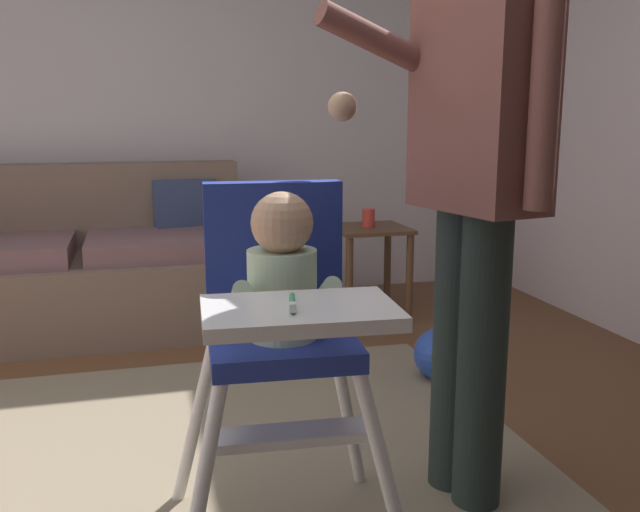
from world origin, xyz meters
The scene contains 7 objects.
wall_far centered at (0.00, 2.43, 1.27)m, with size 5.50×0.06×2.55m, color silver.
couch centered at (-0.33, 1.91, 0.33)m, with size 1.74×0.86×0.86m.
high_chair centered at (0.29, -0.25, 0.66)m, with size 0.65×0.76×0.96m.
adult_standing centered at (0.86, -0.14, 0.92)m, with size 0.58×0.50×1.63m.
toy_ball centered at (1.19, 0.73, 0.11)m, with size 0.22×0.22×0.22m, color #284CB7.
side_table centered at (1.19, 1.68, 0.38)m, with size 0.40×0.40×0.52m.
sippy_cup centered at (1.18, 1.68, 0.57)m, with size 0.07×0.07×0.10m, color #D13D33.
Camera 1 is at (-0.05, -1.88, 1.12)m, focal length 39.02 mm.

